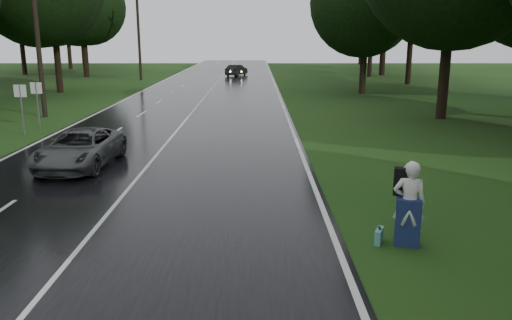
{
  "coord_description": "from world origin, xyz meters",
  "views": [
    {
      "loc": [
        3.96,
        -10.75,
        4.66
      ],
      "look_at": [
        3.96,
        3.83,
        1.1
      ],
      "focal_mm": 35.7,
      "sensor_mm": 36.0,
      "label": 1
    }
  ],
  "objects": [
    {
      "name": "ground",
      "position": [
        0.0,
        0.0,
        0.0
      ],
      "size": [
        160.0,
        160.0,
        0.0
      ],
      "primitive_type": "plane",
      "color": "#1E3F12",
      "rests_on": "ground"
    },
    {
      "name": "road",
      "position": [
        0.0,
        20.0,
        0.02
      ],
      "size": [
        12.0,
        140.0,
        0.04
      ],
      "primitive_type": "cube",
      "color": "black",
      "rests_on": "ground"
    },
    {
      "name": "lane_center",
      "position": [
        0.0,
        20.0,
        0.04
      ],
      "size": [
        0.12,
        140.0,
        0.01
      ],
      "primitive_type": "cube",
      "color": "silver",
      "rests_on": "road"
    },
    {
      "name": "grey_car",
      "position": [
        -2.41,
        7.25,
        0.7
      ],
      "size": [
        2.44,
        4.85,
        1.32
      ],
      "primitive_type": "imported",
      "rotation": [
        0.0,
        0.0,
        6.23
      ],
      "color": "#505355",
      "rests_on": "road"
    },
    {
      "name": "far_car",
      "position": [
        1.66,
        50.61,
        0.69
      ],
      "size": [
        2.64,
        4.16,
        1.29
      ],
      "primitive_type": "imported",
      "rotation": [
        0.0,
        0.0,
        2.79
      ],
      "color": "black",
      "rests_on": "road"
    },
    {
      "name": "hitchhiker",
      "position": [
        7.41,
        0.14,
        0.92
      ],
      "size": [
        0.82,
        0.77,
        1.99
      ],
      "color": "silver",
      "rests_on": "ground"
    },
    {
      "name": "suitcase",
      "position": [
        6.81,
        0.24,
        0.17
      ],
      "size": [
        0.32,
        0.49,
        0.34
      ],
      "primitive_type": "cube",
      "rotation": [
        0.0,
        0.0,
        5.87
      ],
      "color": "teal",
      "rests_on": "ground"
    },
    {
      "name": "utility_pole_mid",
      "position": [
        -8.5,
        19.06,
        0.0
      ],
      "size": [
        1.8,
        0.28,
        10.66
      ],
      "primitive_type": null,
      "color": "black",
      "rests_on": "ground"
    },
    {
      "name": "utility_pole_far",
      "position": [
        -8.5,
        44.91,
        0.0
      ],
      "size": [
        1.8,
        0.28,
        9.57
      ],
      "primitive_type": null,
      "color": "black",
      "rests_on": "ground"
    },
    {
      "name": "road_sign_a",
      "position": [
        -7.2,
        13.37,
        0.0
      ],
      "size": [
        0.58,
        0.1,
        2.42
      ],
      "primitive_type": null,
      "color": "white",
      "rests_on": "ground"
    },
    {
      "name": "road_sign_b",
      "position": [
        -7.2,
        15.17,
        0.0
      ],
      "size": [
        0.57,
        0.1,
        2.37
      ],
      "primitive_type": null,
      "color": "white",
      "rests_on": "ground"
    },
    {
      "name": "tree_left_e",
      "position": [
        -12.62,
        32.5,
        0.0
      ],
      "size": [
        9.39,
        9.39,
        14.68
      ],
      "primitive_type": null,
      "color": "black",
      "rests_on": "ground"
    },
    {
      "name": "tree_left_f",
      "position": [
        -15.78,
        49.21,
        0.0
      ],
      "size": [
        8.85,
        8.85,
        13.83
      ],
      "primitive_type": null,
      "color": "black",
      "rests_on": "ground"
    },
    {
      "name": "tree_right_d",
      "position": [
        14.69,
        18.49,
        0.0
      ],
      "size": [
        9.82,
        9.82,
        15.34
      ],
      "primitive_type": null,
      "color": "black",
      "rests_on": "ground"
    },
    {
      "name": "tree_right_e",
      "position": [
        12.76,
        31.53,
        0.0
      ],
      "size": [
        7.68,
        7.68,
        12.01
      ],
      "primitive_type": null,
      "color": "black",
      "rests_on": "ground"
    },
    {
      "name": "tree_right_f",
      "position": [
        17.28,
        49.56,
        0.0
      ],
      "size": [
        8.57,
        8.57,
        13.39
      ],
      "primitive_type": null,
      "color": "black",
      "rests_on": "ground"
    }
  ]
}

